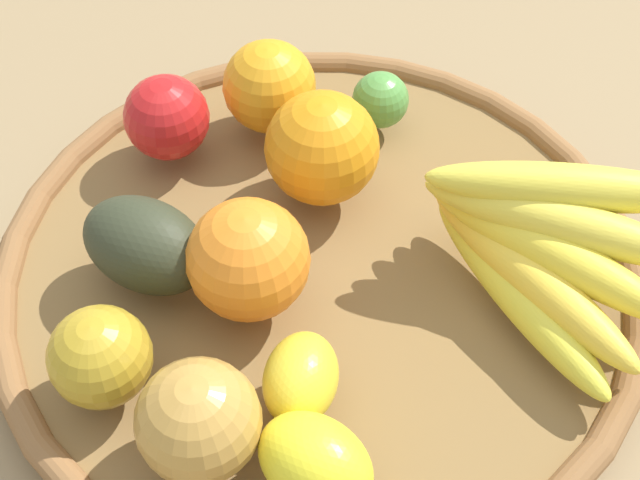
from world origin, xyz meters
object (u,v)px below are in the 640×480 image
Objects in this scene: orange_1 at (322,148)px; lemon_0 at (315,463)px; lime_0 at (380,100)px; avocado at (146,245)px; banana_bunch at (545,245)px; apple_1 at (198,421)px; orange_0 at (269,86)px; apple_2 at (100,357)px; orange_2 at (248,260)px; apple_0 at (167,117)px; lemon_1 at (308,379)px.

orange_1 is 0.24m from lemon_0.
lime_0 is 0.63× the size of lemon_0.
banana_bunch is (-0.26, -0.02, 0.01)m from avocado.
lemon_0 is (0.13, 0.16, -0.02)m from banana_bunch.
apple_1 reaches higher than lemon_0.
orange_0 reaches higher than lime_0.
orange_1 reaches higher than avocado.
orange_1 is at bearing -122.61° from apple_2.
orange_2 reaches higher than orange_0.
apple_1 is 0.07m from lemon_0.
apple_1 is 0.31m from lime_0.
apple_0 is 0.26m from apple_1.
banana_bunch is (-0.16, 0.08, 0.00)m from orange_1.
apple_1 is 0.12m from orange_2.
apple_0 is at bearing -84.57° from avocado.
lemon_1 is 0.07m from apple_1.
orange_2 is 0.14m from lemon_0.
orange_1 is at bearing -139.52° from avocado.
orange_0 is (0.06, -0.25, 0.01)m from lemon_1.
orange_2 reaches higher than lemon_0.
avocado is 0.14m from apple_1.
orange_1 is at bearing -86.75° from lemon_1.
lemon_1 is at bearing -79.47° from lemon_0.
lemon_1 is 0.84× the size of apple_1.
apple_0 is at bearing -13.69° from orange_1.
orange_2 is at bearing 8.81° from banana_bunch.
apple_2 is (0.07, 0.25, -0.00)m from orange_0.
lime_0 is at bearing -120.84° from apple_2.
orange_2 is 1.13× the size of orange_0.
orange_1 is 1.02× the size of orange_2.
apple_0 reaches higher than lemon_0.
banana_bunch is at bearing 144.63° from orange_0.
apple_1 is at bearing 84.63° from orange_2.
orange_1 is (-0.11, -0.09, 0.01)m from avocado.
orange_2 is at bearing -57.40° from lemon_1.
lemon_0 is at bearing 102.73° from orange_0.
lime_0 is at bearing -116.38° from orange_1.
banana_bunch is at bearing 159.11° from apple_0.
apple_2 is at bearing 91.09° from apple_0.
lime_0 is at bearing -96.24° from lemon_1.
orange_0 reaches higher than lemon_0.
orange_0 is at bearing -54.82° from orange_1.
apple_2 reaches higher than lemon_1.
banana_bunch is at bearing -144.25° from lemon_1.
lime_0 is (-0.16, -0.05, -0.01)m from apple_0.
avocado is 0.14m from orange_1.
apple_0 is 0.91× the size of lemon_0.
avocado is at bearing -47.57° from lemon_0.
banana_bunch is 0.19m from orange_2.
lemon_0 is at bearing 113.99° from orange_2.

